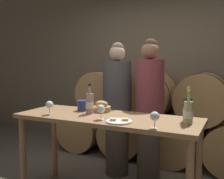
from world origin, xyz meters
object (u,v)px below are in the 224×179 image
(cheese_plate, at_px, (119,121))
(wine_bottle_rose, at_px, (90,103))
(person_left, at_px, (117,109))
(wine_glass_far_left, at_px, (49,105))
(wine_bottle_red, at_px, (188,109))
(wine_glass_center, at_px, (155,117))
(wine_bottle_white, at_px, (188,112))
(blue_crock, at_px, (83,105))
(bread_basket, at_px, (102,107))
(wine_glass_left, at_px, (101,109))
(person_right, at_px, (149,109))
(tasting_table, at_px, (106,128))

(cheese_plate, bearing_deg, wine_bottle_rose, 153.02)
(person_left, distance_m, wine_glass_far_left, 0.96)
(wine_bottle_red, bearing_deg, wine_glass_center, -116.56)
(wine_bottle_white, distance_m, blue_crock, 1.15)
(person_left, distance_m, wine_bottle_rose, 0.68)
(wine_bottle_rose, distance_m, bread_basket, 0.17)
(wine_bottle_rose, bearing_deg, cheese_plate, -26.98)
(blue_crock, bearing_deg, wine_glass_far_left, -119.59)
(person_left, distance_m, wine_glass_left, 0.90)
(wine_bottle_red, relative_size, blue_crock, 2.45)
(person_right, height_order, wine_bottle_rose, person_right)
(wine_bottle_rose, relative_size, wine_glass_center, 2.21)
(wine_glass_center, bearing_deg, wine_glass_left, 169.15)
(wine_glass_far_left, height_order, wine_glass_center, same)
(wine_bottle_rose, xyz_separation_m, wine_glass_far_left, (-0.34, -0.22, -0.01))
(wine_bottle_rose, relative_size, wine_glass_left, 2.21)
(wine_bottle_red, relative_size, wine_bottle_rose, 1.01)
(wine_bottle_red, distance_m, wine_glass_center, 0.43)
(tasting_table, xyz_separation_m, person_right, (0.22, 0.70, 0.09))
(wine_glass_left, bearing_deg, wine_bottle_red, 20.76)
(person_left, xyz_separation_m, wine_bottle_rose, (-0.01, -0.66, 0.17))
(wine_bottle_red, bearing_deg, wine_bottle_rose, -174.96)
(wine_bottle_red, height_order, bread_basket, wine_bottle_red)
(person_left, distance_m, person_right, 0.42)
(blue_crock, bearing_deg, tasting_table, -22.29)
(bread_basket, distance_m, wine_glass_center, 0.84)
(blue_crock, distance_m, bread_basket, 0.22)
(wine_glass_far_left, bearing_deg, wine_glass_left, 2.68)
(bread_basket, relative_size, wine_glass_left, 1.40)
(wine_bottle_red, height_order, blue_crock, wine_bottle_red)
(tasting_table, distance_m, blue_crock, 0.44)
(wine_glass_far_left, bearing_deg, wine_bottle_rose, 32.76)
(wine_bottle_rose, bearing_deg, person_right, 57.12)
(wine_bottle_white, distance_m, wine_glass_far_left, 1.35)
(tasting_table, xyz_separation_m, wine_glass_center, (0.57, -0.26, 0.22))
(wine_bottle_white, xyz_separation_m, wine_bottle_rose, (-0.99, 0.02, 0.01))
(wine_bottle_rose, distance_m, wine_glass_far_left, 0.40)
(tasting_table, bearing_deg, person_left, 106.26)
(person_left, relative_size, blue_crock, 13.26)
(person_right, relative_size, wine_glass_far_left, 12.27)
(wine_bottle_red, bearing_deg, bread_basket, 176.12)
(person_right, distance_m, wine_bottle_red, 0.80)
(bread_basket, bearing_deg, wine_bottle_rose, -112.44)
(blue_crock, height_order, bread_basket, bread_basket)
(tasting_table, height_order, person_right, person_right)
(tasting_table, height_order, blue_crock, blue_crock)
(wine_bottle_white, relative_size, blue_crock, 2.33)
(person_right, bearing_deg, cheese_plate, -89.82)
(blue_crock, bearing_deg, person_left, 73.77)
(wine_glass_far_left, relative_size, wine_glass_center, 1.00)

